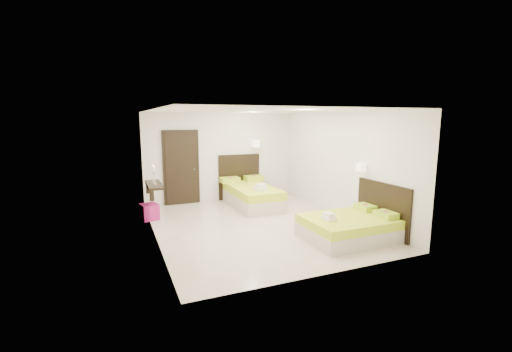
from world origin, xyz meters
name	(u,v)px	position (x,y,z in m)	size (l,w,h in m)	color
floor	(257,225)	(0.00, 0.00, 0.00)	(5.50, 5.50, 0.00)	beige
bed_single	(251,194)	(0.56, 1.76, 0.33)	(1.30, 2.17, 1.79)	beige
bed_double	(352,226)	(1.44, -1.55, 0.27)	(1.77, 1.51, 1.46)	beige
nightstand	(265,192)	(1.30, 2.46, 0.18)	(0.40, 0.35, 0.35)	black
ottoman	(149,212)	(-2.24, 1.43, 0.19)	(0.39, 0.39, 0.39)	#9F155F
door	(181,168)	(-1.20, 2.70, 1.05)	(1.02, 0.15, 2.14)	black
console_shelf	(154,185)	(-2.08, 1.60, 0.82)	(0.35, 1.20, 0.78)	black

